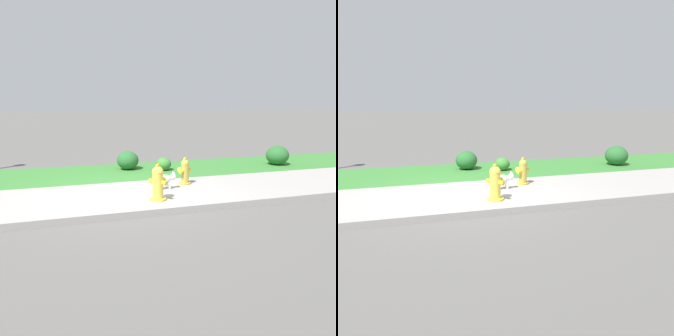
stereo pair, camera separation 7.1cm
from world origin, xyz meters
The scene contains 10 objects.
ground_plane centered at (0.00, 0.00, 0.00)m, with size 120.00×120.00×0.00m, color #5B5956.
sidewalk_pavement centered at (0.00, 0.00, 0.01)m, with size 18.00×2.38×0.01m, color #9E9993.
grass_verge centered at (0.00, 2.41, 0.00)m, with size 18.00×2.43×0.01m, color #387A33.
street_curb centered at (0.00, -1.27, 0.06)m, with size 18.00×0.16×0.12m, color #9E9993.
fire_hydrant_across_street centered at (0.59, -0.48, 0.35)m, with size 0.36×0.36×0.74m.
fire_hydrant_near_corner centered at (1.53, 0.60, 0.30)m, with size 0.36×0.34×0.64m.
small_white_dog centered at (0.98, 0.28, 0.24)m, with size 0.48×0.20×0.40m.
shrub_bush_far_verge centered at (5.10, 2.10, 0.29)m, with size 0.69×0.69×0.59m.
shrub_bush_near_lamp centered at (1.48, 2.28, 0.18)m, with size 0.43×0.43×0.37m.
shrub_bush_mid_verge centered at (0.53, 2.70, 0.26)m, with size 0.62×0.62×0.53m.
Camera 2 is at (-0.93, -6.55, 1.93)m, focal length 35.00 mm.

